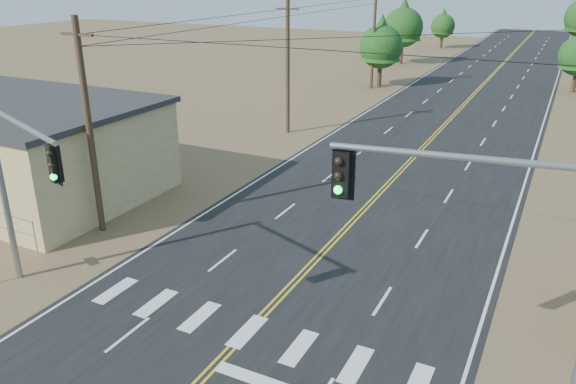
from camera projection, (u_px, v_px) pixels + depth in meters
The scene contains 9 objects.
road at pixel (413, 158), 37.81m from camera, with size 15.00×200.00×0.02m, color black.
utility_pole_left_near at pixel (89, 128), 25.36m from camera, with size 1.80×0.30×10.00m.
utility_pole_left_mid at pixel (288, 66), 41.99m from camera, with size 1.80×0.30×10.00m.
utility_pole_left_far at pixel (374, 39), 58.63m from camera, with size 1.80×0.30×10.00m.
signal_mast_left at pixel (14, 174), 19.82m from camera, with size 6.33×2.70×7.36m.
signal_mast_right at pixel (515, 256), 13.40m from camera, with size 6.56×1.37×7.89m.
tree_left_near at pixel (381, 42), 59.87m from camera, with size 4.60×4.60×7.67m.
tree_left_mid at pixel (404, 23), 74.84m from camera, with size 5.22×5.22×8.69m.
tree_left_far at pixel (443, 24), 90.97m from camera, with size 3.82×3.82×6.36m.
Camera 1 is at (8.62, -6.00, 11.67)m, focal length 35.00 mm.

